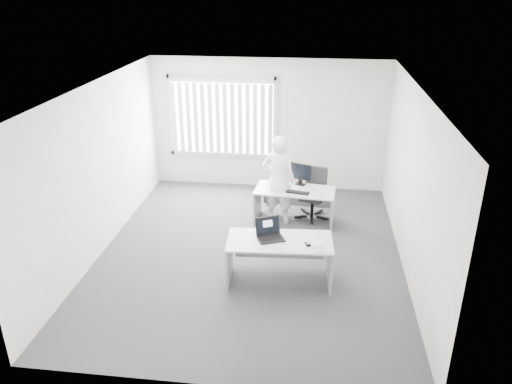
# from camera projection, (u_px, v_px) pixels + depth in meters

# --- Properties ---
(ground) EXTENTS (6.00, 6.00, 0.00)m
(ground) POSITION_uv_depth(u_px,v_px,m) (250.00, 253.00, 8.44)
(ground) COLOR #46464D
(ground) RESTS_ON ground
(wall_back) EXTENTS (5.00, 0.02, 2.80)m
(wall_back) POSITION_uv_depth(u_px,v_px,m) (269.00, 125.00, 10.61)
(wall_back) COLOR white
(wall_back) RESTS_ON ground
(wall_front) EXTENTS (5.00, 0.02, 2.80)m
(wall_front) POSITION_uv_depth(u_px,v_px,m) (211.00, 282.00, 5.15)
(wall_front) COLOR white
(wall_front) RESTS_ON ground
(wall_left) EXTENTS (0.02, 6.00, 2.80)m
(wall_left) POSITION_uv_depth(u_px,v_px,m) (99.00, 169.00, 8.16)
(wall_left) COLOR white
(wall_left) RESTS_ON ground
(wall_right) EXTENTS (0.02, 6.00, 2.80)m
(wall_right) POSITION_uv_depth(u_px,v_px,m) (412.00, 184.00, 7.60)
(wall_right) COLOR white
(wall_right) RESTS_ON ground
(ceiling) EXTENTS (5.00, 6.00, 0.02)m
(ceiling) POSITION_uv_depth(u_px,v_px,m) (249.00, 88.00, 7.33)
(ceiling) COLOR silver
(ceiling) RESTS_ON wall_back
(window) EXTENTS (2.32, 0.06, 1.76)m
(window) POSITION_uv_depth(u_px,v_px,m) (222.00, 117.00, 10.63)
(window) COLOR #B8B8B3
(window) RESTS_ON wall_back
(blinds) EXTENTS (2.20, 0.10, 1.50)m
(blinds) POSITION_uv_depth(u_px,v_px,m) (222.00, 119.00, 10.59)
(blinds) COLOR silver
(blinds) RESTS_ON wall_back
(desk_near) EXTENTS (1.60, 0.83, 0.71)m
(desk_near) POSITION_uv_depth(u_px,v_px,m) (280.00, 252.00, 7.46)
(desk_near) COLOR silver
(desk_near) RESTS_ON ground
(desk_far) EXTENTS (1.52, 0.81, 0.67)m
(desk_far) POSITION_uv_depth(u_px,v_px,m) (295.00, 199.00, 9.33)
(desk_far) COLOR silver
(desk_far) RESTS_ON ground
(office_chair) EXTENTS (0.70, 0.70, 0.99)m
(office_chair) POSITION_uv_depth(u_px,v_px,m) (313.00, 202.00, 9.60)
(office_chair) COLOR black
(office_chair) RESTS_ON ground
(person) EXTENTS (0.68, 0.51, 1.70)m
(person) POSITION_uv_depth(u_px,v_px,m) (278.00, 180.00, 9.21)
(person) COLOR white
(person) RESTS_ON ground
(laptop) EXTENTS (0.48, 0.46, 0.29)m
(laptop) POSITION_uv_depth(u_px,v_px,m) (271.00, 231.00, 7.35)
(laptop) COLOR black
(laptop) RESTS_ON desk_near
(paper_sheet) EXTENTS (0.36, 0.28, 0.00)m
(paper_sheet) POSITION_uv_depth(u_px,v_px,m) (308.00, 242.00, 7.33)
(paper_sheet) COLOR white
(paper_sheet) RESTS_ON desk_near
(mouse) EXTENTS (0.10, 0.13, 0.05)m
(mouse) POSITION_uv_depth(u_px,v_px,m) (308.00, 243.00, 7.25)
(mouse) COLOR silver
(mouse) RESTS_ON paper_sheet
(booklet) EXTENTS (0.17, 0.22, 0.01)m
(booklet) POSITION_uv_depth(u_px,v_px,m) (318.00, 249.00, 7.14)
(booklet) COLOR white
(booklet) RESTS_ON desk_near
(keyboard) EXTENTS (0.44, 0.23, 0.02)m
(keyboard) POSITION_uv_depth(u_px,v_px,m) (298.00, 192.00, 9.11)
(keyboard) COLOR black
(keyboard) RESTS_ON desk_far
(monitor) EXTENTS (0.44, 0.26, 0.42)m
(monitor) POSITION_uv_depth(u_px,v_px,m) (301.00, 174.00, 9.39)
(monitor) COLOR black
(monitor) RESTS_ON desk_far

